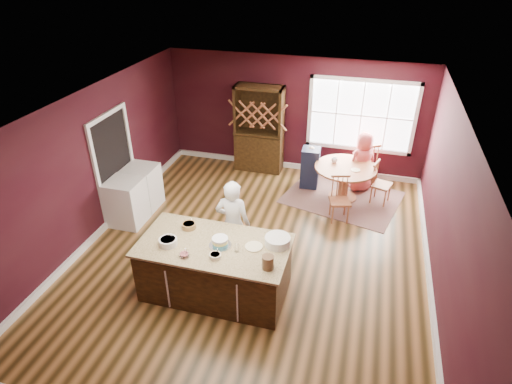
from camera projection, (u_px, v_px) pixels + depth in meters
room_shell at (253, 187)px, 6.98m from camera, size 7.00×7.00×7.00m
window at (361, 116)px, 9.45m from camera, size 2.36×0.10×1.66m
doorway at (115, 167)px, 8.33m from camera, size 0.08×1.26×2.13m
kitchen_island at (215, 269)px, 6.61m from camera, size 2.26×1.19×0.92m
dining_table at (345, 176)px, 9.05m from camera, size 1.29×1.29×0.75m
baker at (233, 224)px, 7.04m from camera, size 0.60×0.41×1.60m
layer_cake at (220, 242)px, 6.31m from camera, size 0.34×0.34×0.14m
bowl_blue at (168, 242)px, 6.34m from camera, size 0.27×0.27×0.10m
bowl_yellow at (189, 226)px, 6.72m from camera, size 0.22×0.22×0.08m
bowl_pink at (184, 255)px, 6.11m from camera, size 0.15×0.15×0.06m
bowl_olive at (215, 256)px, 6.08m from camera, size 0.17×0.17×0.06m
drinking_glass at (237, 248)px, 6.18m from camera, size 0.07×0.07×0.14m
dinner_plate at (254, 247)px, 6.31m from camera, size 0.26×0.26×0.02m
white_tub at (278, 241)px, 6.33m from camera, size 0.38×0.38×0.13m
stoneware_crock at (268, 262)px, 5.86m from camera, size 0.17×0.17×0.20m
rug at (342, 197)px, 9.31m from camera, size 2.68×2.30×0.01m
chair_east at (382, 183)px, 8.93m from camera, size 0.47×0.48×0.92m
chair_south at (340, 199)px, 8.36m from camera, size 0.48×0.46×0.93m
chair_north at (366, 163)px, 9.63m from camera, size 0.58×0.58×1.03m
seated_woman at (362, 162)px, 9.30m from camera, size 0.79×0.74×1.35m
high_chair at (310, 167)px, 9.52m from camera, size 0.41×0.41×0.96m
toddler at (313, 153)px, 9.37m from camera, size 0.18×0.14×0.26m
table_plate at (356, 170)px, 8.80m from camera, size 0.19×0.19×0.01m
table_cup at (334, 160)px, 9.09m from camera, size 0.15×0.15×0.10m
hutch at (259, 129)px, 10.00m from camera, size 1.12×0.47×2.06m
washer at (126, 202)px, 8.27m from camera, size 0.64×0.61×0.92m
dryer at (143, 187)px, 8.81m from camera, size 0.63×0.61×0.91m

